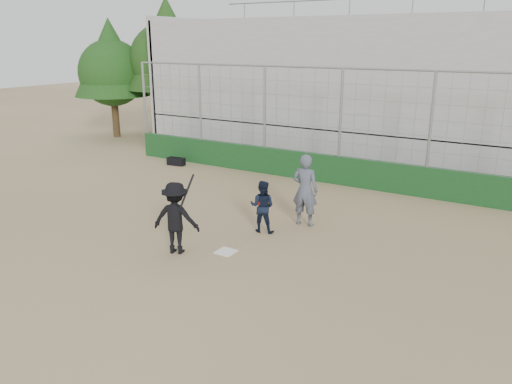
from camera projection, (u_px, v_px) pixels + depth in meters
The scene contains 10 objects.
ground at pixel (226, 252), 11.99m from camera, with size 90.00×90.00×0.00m, color olive.
home_plate at pixel (226, 252), 11.99m from camera, with size 0.44×0.44×0.02m, color white.
backstop at pixel (339, 158), 17.45m from camera, with size 18.10×0.25×4.04m.
bleachers at pixel (386, 89), 20.93m from camera, with size 20.25×6.70×6.98m.
tree_left at pixel (168, 51), 25.17m from camera, with size 4.48×4.48×7.00m.
tree_right at pixel (111, 64), 25.36m from camera, with size 3.84×3.84×6.00m.
batter_at_plate at pixel (176, 218), 11.76m from camera, with size 1.27×0.98×1.89m.
catcher_crouched at pixel (262, 215), 13.13m from camera, with size 0.77×0.64×0.98m.
umpire at pixel (305, 194), 13.53m from camera, with size 0.73×0.48×1.80m, color #4C5361.
equipment_bag at pixel (176, 161), 20.35m from camera, with size 0.76×0.39×0.35m.
Camera 1 is at (6.33, -9.09, 4.87)m, focal length 35.00 mm.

